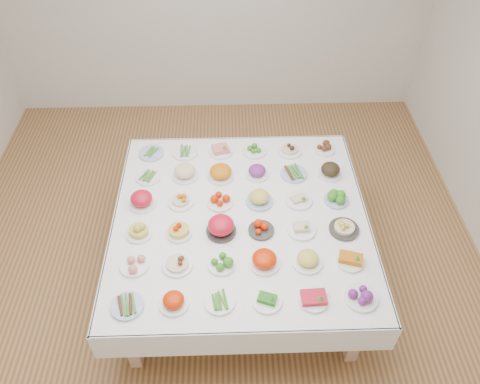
{
  "coord_description": "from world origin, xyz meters",
  "views": [
    {
      "loc": [
        0.15,
        -2.68,
        3.53
      ],
      "look_at": [
        0.23,
        -0.02,
        0.88
      ],
      "focal_mm": 35.0,
      "sensor_mm": 36.0,
      "label": 1
    }
  ],
  "objects_px": {
    "dish_18": "(142,199)",
    "dish_35": "(324,148)",
    "dish_0": "(127,305)",
    "display_table": "(241,222)"
  },
  "relations": [
    {
      "from": "dish_18",
      "to": "dish_35",
      "type": "xyz_separation_m",
      "value": [
        1.6,
        0.64,
        -0.03
      ]
    },
    {
      "from": "dish_0",
      "to": "dish_18",
      "type": "relative_size",
      "value": 1.01
    },
    {
      "from": "dish_35",
      "to": "dish_0",
      "type": "bearing_deg",
      "value": -134.78
    },
    {
      "from": "dish_18",
      "to": "display_table",
      "type": "bearing_deg",
      "value": -10.98
    },
    {
      "from": "display_table",
      "to": "dish_18",
      "type": "distance_m",
      "value": 0.83
    },
    {
      "from": "dish_0",
      "to": "display_table",
      "type": "bearing_deg",
      "value": 45.37
    },
    {
      "from": "display_table",
      "to": "dish_35",
      "type": "bearing_deg",
      "value": 45.07
    },
    {
      "from": "dish_0",
      "to": "dish_18",
      "type": "height_order",
      "value": "dish_18"
    },
    {
      "from": "dish_0",
      "to": "dish_35",
      "type": "xyz_separation_m",
      "value": [
        1.59,
        1.6,
        0.01
      ]
    },
    {
      "from": "dish_0",
      "to": "dish_18",
      "type": "bearing_deg",
      "value": 90.61
    }
  ]
}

